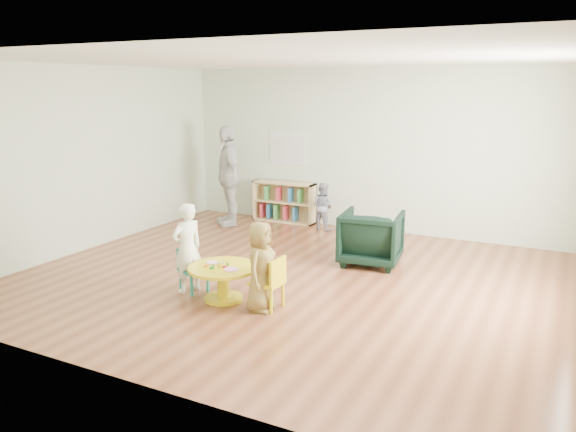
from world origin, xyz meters
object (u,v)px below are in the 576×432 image
object	(u,v)px
child_right	(260,266)
toddler	(323,206)
adult_caretaker	(228,176)
armchair	(371,238)
kid_chair_left	(192,268)
bookshelf	(284,202)
activity_table	(223,277)
kid_chair_right	(271,281)
child_left	(187,248)

from	to	relation	value
child_right	toddler	xyz separation A→B (m)	(-0.85, 3.69, -0.10)
child_right	adult_caretaker	xyz separation A→B (m)	(-2.53, 3.26, 0.39)
armchair	toddler	bearing A→B (deg)	-53.80
kid_chair_left	adult_caretaker	xyz separation A→B (m)	(-1.46, 3.11, 0.61)
kid_chair_left	bookshelf	distance (m)	3.87
activity_table	armchair	xyz separation A→B (m)	(1.11, 2.13, 0.10)
armchair	kid_chair_right	bearing A→B (deg)	70.33
armchair	child_right	world-z (taller)	child_right
kid_chair_left	kid_chair_right	xyz separation A→B (m)	(1.15, -0.07, 0.03)
armchair	child_left	size ratio (longest dim) A/B	0.76
armchair	kid_chair_left	bearing A→B (deg)	44.59
activity_table	child_left	xyz separation A→B (m)	(-0.54, 0.04, 0.27)
toddler	kid_chair_right	bearing A→B (deg)	114.01
toddler	child_right	bearing A→B (deg)	112.50
kid_chair_right	adult_caretaker	distance (m)	4.15
bookshelf	adult_caretaker	bearing A→B (deg)	-138.07
child_left	adult_caretaker	distance (m)	3.47
kid_chair_right	armchair	bearing A→B (deg)	-9.36
armchair	child_left	xyz separation A→B (m)	(-1.65, -2.08, 0.17)
kid_chair_right	child_right	size ratio (longest dim) A/B	0.59
armchair	toddler	size ratio (longest dim) A/B	1.00
kid_chair_left	toddler	bearing A→B (deg)	-164.25
kid_chair_right	child_right	xyz separation A→B (m)	(-0.08, -0.09, 0.19)
armchair	child_left	distance (m)	2.66
activity_table	child_right	xyz separation A→B (m)	(0.55, -0.07, 0.23)
toddler	activity_table	bearing A→B (deg)	104.24
activity_table	kid_chair_right	size ratio (longest dim) A/B	1.36
armchair	child_right	bearing A→B (deg)	68.81
child_left	bookshelf	bearing A→B (deg)	-149.56
activity_table	adult_caretaker	distance (m)	3.80
kid_chair_left	child_right	distance (m)	1.10
child_left	toddler	world-z (taller)	child_left
toddler	kid_chair_left	bearing A→B (deg)	96.05
kid_chair_left	adult_caretaker	size ratio (longest dim) A/B	0.30
bookshelf	child_left	size ratio (longest dim) A/B	1.08
activity_table	toddler	size ratio (longest dim) A/B	0.98
child_left	child_right	size ratio (longest dim) A/B	1.08
kid_chair_left	child_left	distance (m)	0.26
kid_chair_left	child_right	size ratio (longest dim) A/B	0.53
child_left	kid_chair_right	bearing A→B (deg)	109.39
kid_chair_right	child_right	world-z (taller)	child_right
bookshelf	child_right	bearing A→B (deg)	-66.15
activity_table	bookshelf	size ratio (longest dim) A/B	0.69
activity_table	kid_chair_left	xyz separation A→B (m)	(-0.51, 0.08, 0.01)
bookshelf	child_left	bearing A→B (deg)	-80.29
kid_chair_right	armchair	distance (m)	2.16
kid_chair_left	bookshelf	xyz separation A→B (m)	(-0.68, 3.80, 0.07)
activity_table	armchair	bearing A→B (deg)	62.49
kid_chair_left	child_right	world-z (taller)	child_right
child_left	child_right	xyz separation A→B (m)	(1.09, -0.11, -0.04)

